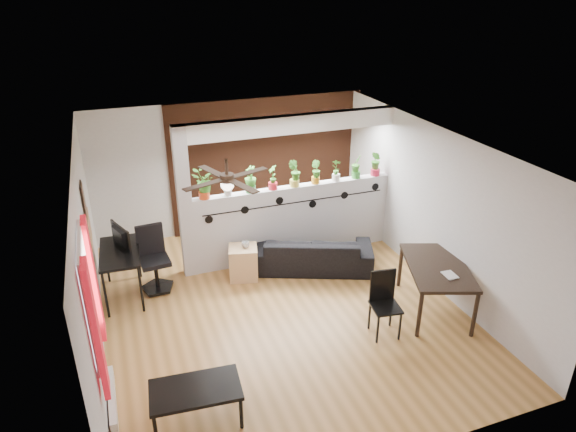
{
  "coord_description": "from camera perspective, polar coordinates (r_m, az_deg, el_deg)",
  "views": [
    {
      "loc": [
        -2.16,
        -6.24,
        4.63
      ],
      "look_at": [
        0.35,
        0.6,
        1.24
      ],
      "focal_mm": 32.0,
      "sensor_mm": 36.0,
      "label": 1
    }
  ],
  "objects": [
    {
      "name": "cube_shelf",
      "position": [
        8.69,
        -4.98,
        -5.18
      ],
      "size": [
        0.56,
        0.52,
        0.57
      ],
      "primitive_type": "cube",
      "rotation": [
        0.0,
        0.0,
        -0.26
      ],
      "color": "tan",
      "rests_on": "ground"
    },
    {
      "name": "dining_table",
      "position": [
        7.98,
        16.25,
        -5.81
      ],
      "size": [
        1.28,
        1.61,
        0.77
      ],
      "color": "black",
      "rests_on": "ground"
    },
    {
      "name": "ceiling_header",
      "position": [
        8.57,
        0.76,
        10.19
      ],
      "size": [
        3.6,
        0.18,
        0.3
      ],
      "primitive_type": "cube",
      "color": "white",
      "rests_on": "room_shell"
    },
    {
      "name": "potted_plant_3",
      "position": [
        8.71,
        -1.7,
        4.4
      ],
      "size": [
        0.2,
        0.24,
        0.43
      ],
      "color": "red",
      "rests_on": "partition_wall"
    },
    {
      "name": "monitor",
      "position": [
        8.42,
        -18.4,
        -2.68
      ],
      "size": [
        0.34,
        0.17,
        0.19
      ],
      "primitive_type": "imported",
      "rotation": [
        0.0,
        0.0,
        1.94
      ],
      "color": "black",
      "rests_on": "computer_desk"
    },
    {
      "name": "pier_column",
      "position": [
        8.49,
        -11.41,
        1.33
      ],
      "size": [
        0.22,
        0.2,
        2.6
      ],
      "primitive_type": "cube",
      "color": "#BCBCC1",
      "rests_on": "ground"
    },
    {
      "name": "cup",
      "position": [
        8.53,
        -4.74,
        -3.17
      ],
      "size": [
        0.15,
        0.15,
        0.1
      ],
      "primitive_type": "imported",
      "rotation": [
        0.0,
        0.0,
        -0.25
      ],
      "color": "gray",
      "rests_on": "cube_shelf"
    },
    {
      "name": "corkboard",
      "position": [
        7.92,
        -21.23,
        -1.37
      ],
      "size": [
        0.03,
        0.6,
        0.45
      ],
      "primitive_type": "cube",
      "color": "#A2734E",
      "rests_on": "room_shell"
    },
    {
      "name": "vine_decal",
      "position": [
        8.94,
        0.93,
        1.52
      ],
      "size": [
        3.31,
        0.01,
        0.3
      ],
      "color": "black",
      "rests_on": "partition_wall"
    },
    {
      "name": "potted_plant_4",
      "position": [
        8.83,
        0.73,
        4.81
      ],
      "size": [
        0.3,
        0.28,
        0.46
      ],
      "color": "gold",
      "rests_on": "partition_wall"
    },
    {
      "name": "partition_wall",
      "position": [
        9.19,
        0.7,
        -0.58
      ],
      "size": [
        3.6,
        0.18,
        1.35
      ],
      "primitive_type": "cube",
      "color": "#BCBCC1",
      "rests_on": "ground"
    },
    {
      "name": "sofa",
      "position": [
        8.95,
        2.6,
        -4.08
      ],
      "size": [
        2.14,
        1.48,
        0.58
      ],
      "primitive_type": "imported",
      "rotation": [
        0.0,
        0.0,
        2.76
      ],
      "color": "black",
      "rests_on": "ground"
    },
    {
      "name": "potted_plant_0",
      "position": [
        8.43,
        -9.38,
        3.55
      ],
      "size": [
        0.27,
        0.22,
        0.49
      ],
      "color": "red",
      "rests_on": "partition_wall"
    },
    {
      "name": "potted_plant_8",
      "position": [
        9.48,
        9.74,
        5.86
      ],
      "size": [
        0.19,
        0.24,
        0.46
      ],
      "color": "red",
      "rests_on": "partition_wall"
    },
    {
      "name": "potted_plant_1",
      "position": [
        8.52,
        -6.75,
        3.53
      ],
      "size": [
        0.23,
        0.22,
        0.37
      ],
      "color": "silver",
      "rests_on": "partition_wall"
    },
    {
      "name": "coffee_table",
      "position": [
        6.16,
        -10.24,
        -18.66
      ],
      "size": [
        1.06,
        0.65,
        0.47
      ],
      "color": "black",
      "rests_on": "ground"
    },
    {
      "name": "room_shell",
      "position": [
        7.4,
        -0.94,
        -1.83
      ],
      "size": [
        6.3,
        7.1,
        2.9
      ],
      "color": "olive",
      "rests_on": "ground"
    },
    {
      "name": "potted_plant_7",
      "position": [
        9.3,
        7.6,
        5.56
      ],
      "size": [
        0.27,
        0.25,
        0.44
      ],
      "color": "green",
      "rests_on": "partition_wall"
    },
    {
      "name": "potted_plant_6",
      "position": [
        9.13,
        5.39,
        5.2
      ],
      "size": [
        0.26,
        0.25,
        0.4
      ],
      "color": "white",
      "rests_on": "partition_wall"
    },
    {
      "name": "folding_chair",
      "position": [
        7.4,
        10.61,
        -8.86
      ],
      "size": [
        0.44,
        0.44,
        0.96
      ],
      "color": "black",
      "rests_on": "ground"
    },
    {
      "name": "baseboard_heater",
      "position": [
        6.8,
        -18.96,
        -18.69
      ],
      "size": [
        0.08,
        1.0,
        0.18
      ],
      "primitive_type": "cube",
      "color": "silver",
      "rests_on": "ground"
    },
    {
      "name": "book",
      "position": [
        7.68,
        17.01,
        -6.41
      ],
      "size": [
        0.18,
        0.24,
        0.02
      ],
      "primitive_type": "imported",
      "rotation": [
        0.0,
        0.0,
        -0.05
      ],
      "color": "gray",
      "rests_on": "dining_table"
    },
    {
      "name": "brick_panel",
      "position": [
        10.23,
        -2.22,
        5.93
      ],
      "size": [
        3.9,
        0.05,
        2.6
      ],
      "primitive_type": "cube",
      "color": "#AD5632",
      "rests_on": "ground"
    },
    {
      "name": "potted_plant_2",
      "position": [
        8.6,
        -4.21,
        4.16
      ],
      "size": [
        0.25,
        0.28,
        0.46
      ],
      "color": "#2E7F35",
      "rests_on": "partition_wall"
    },
    {
      "name": "framed_art",
      "position": [
        7.68,
        -21.81,
        1.82
      ],
      "size": [
        0.03,
        0.34,
        0.44
      ],
      "color": "#8C7259",
      "rests_on": "room_shell"
    },
    {
      "name": "potted_plant_5",
      "position": [
        8.98,
        3.1,
        4.96
      ],
      "size": [
        0.22,
        0.25,
        0.41
      ],
      "color": "orange",
      "rests_on": "partition_wall"
    },
    {
      "name": "ceiling_fan",
      "position": [
        6.52,
        -6.79,
        3.94
      ],
      "size": [
        1.19,
        1.19,
        0.43
      ],
      "color": "black",
      "rests_on": "room_shell"
    },
    {
      "name": "window_assembly",
      "position": [
        5.94,
        -21.01,
        -8.65
      ],
      "size": [
        0.09,
        1.3,
        1.55
      ],
      "color": "white",
      "rests_on": "room_shell"
    },
    {
      "name": "computer_desk",
      "position": [
        8.36,
        -18.18,
        -4.19
      ],
      "size": [
        0.65,
        1.15,
        0.81
      ],
      "color": "black",
      "rests_on": "ground"
    },
    {
      "name": "office_chair",
      "position": [
        8.56,
        -14.63,
        -5.04
      ],
      "size": [
        0.56,
        0.56,
        1.07
      ],
      "color": "black",
      "rests_on": "ground"
    }
  ]
}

